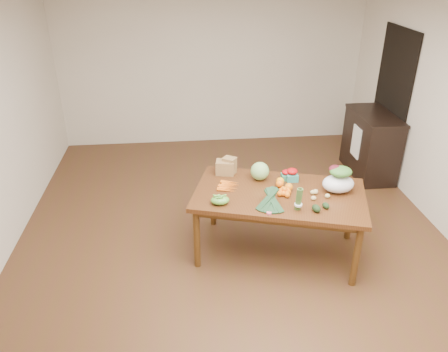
{
  "coord_description": "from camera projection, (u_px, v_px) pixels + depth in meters",
  "views": [
    {
      "loc": [
        -0.54,
        -4.19,
        3.01
      ],
      "look_at": [
        -0.1,
        0.0,
        0.83
      ],
      "focal_mm": 35.0,
      "sensor_mm": 36.0,
      "label": 1
    }
  ],
  "objects": [
    {
      "name": "snap_pea_bag",
      "position": [
        220.0,
        200.0,
        4.36
      ],
      "size": [
        0.19,
        0.14,
        0.08
      ],
      "primitive_type": "ellipsoid",
      "color": "#539B34",
      "rests_on": "dining_table"
    },
    {
      "name": "dining_table",
      "position": [
        278.0,
        223.0,
        4.74
      ],
      "size": [
        1.97,
        1.44,
        0.75
      ],
      "primitive_type": "cube",
      "rotation": [
        0.0,
        0.0,
        -0.29
      ],
      "color": "#4E2C12",
      "rests_on": "floor"
    },
    {
      "name": "room_walls",
      "position": [
        234.0,
        131.0,
        4.51
      ],
      "size": [
        5.02,
        6.02,
        2.7
      ],
      "color": "silver",
      "rests_on": "floor"
    },
    {
      "name": "potato_e",
      "position": [
        327.0,
        196.0,
        4.47
      ],
      "size": [
        0.05,
        0.05,
        0.05
      ],
      "primitive_type": "ellipsoid",
      "color": "#D9C87D",
      "rests_on": "dining_table"
    },
    {
      "name": "strawberry_basket_a",
      "position": [
        286.0,
        176.0,
        4.82
      ],
      "size": [
        0.12,
        0.12,
        0.09
      ],
      "primitive_type": null,
      "rotation": [
        0.0,
        0.0,
        -0.29
      ],
      "color": "red",
      "rests_on": "dining_table"
    },
    {
      "name": "avocado_a",
      "position": [
        316.0,
        208.0,
        4.23
      ],
      "size": [
        0.1,
        0.12,
        0.07
      ],
      "primitive_type": "ellipsoid",
      "rotation": [
        0.0,
        0.0,
        0.3
      ],
      "color": "black",
      "rests_on": "dining_table"
    },
    {
      "name": "cabbage",
      "position": [
        260.0,
        171.0,
        4.79
      ],
      "size": [
        0.2,
        0.2,
        0.2
      ],
      "primitive_type": "sphere",
      "color": "#86B568",
      "rests_on": "dining_table"
    },
    {
      "name": "orange_b",
      "position": [
        280.0,
        181.0,
        4.71
      ],
      "size": [
        0.09,
        0.09,
        0.09
      ],
      "primitive_type": "sphere",
      "color": "orange",
      "rests_on": "dining_table"
    },
    {
      "name": "doorway_dark",
      "position": [
        391.0,
        103.0,
        6.29
      ],
      "size": [
        0.02,
        1.0,
        2.1
      ],
      "primitive_type": "cube",
      "color": "black",
      "rests_on": "floor"
    },
    {
      "name": "mandarin_cluster",
      "position": [
        284.0,
        191.0,
        4.52
      ],
      "size": [
        0.22,
        0.22,
        0.09
      ],
      "primitive_type": null,
      "rotation": [
        0.0,
        0.0,
        -0.29
      ],
      "color": "orange",
      "rests_on": "dining_table"
    },
    {
      "name": "strawberry_basket_b",
      "position": [
        292.0,
        176.0,
        4.8
      ],
      "size": [
        0.15,
        0.15,
        0.11
      ],
      "primitive_type": null,
      "rotation": [
        0.0,
        0.0,
        -0.29
      ],
      "color": "red",
      "rests_on": "dining_table"
    },
    {
      "name": "paper_bag",
      "position": [
        225.0,
        166.0,
        4.92
      ],
      "size": [
        0.33,
        0.29,
        0.19
      ],
      "primitive_type": null,
      "rotation": [
        0.0,
        0.0,
        -0.29
      ],
      "color": "brown",
      "rests_on": "dining_table"
    },
    {
      "name": "potato_d",
      "position": [
        316.0,
        191.0,
        4.56
      ],
      "size": [
        0.05,
        0.05,
        0.04
      ],
      "primitive_type": "ellipsoid",
      "color": "tan",
      "rests_on": "dining_table"
    },
    {
      "name": "floor",
      "position": [
        233.0,
        238.0,
        5.14
      ],
      "size": [
        6.0,
        6.0,
        0.0
      ],
      "primitive_type": "plane",
      "color": "#4F2E1B",
      "rests_on": "ground"
    },
    {
      "name": "potato_c",
      "position": [
        315.0,
        192.0,
        4.54
      ],
      "size": [
        0.06,
        0.05,
        0.05
      ],
      "primitive_type": "ellipsoid",
      "color": "#DACF7E",
      "rests_on": "dining_table"
    },
    {
      "name": "orange_a",
      "position": [
        280.0,
        184.0,
        4.66
      ],
      "size": [
        0.08,
        0.08,
        0.08
      ],
      "primitive_type": "sphere",
      "color": "orange",
      "rests_on": "dining_table"
    },
    {
      "name": "kale_bunch",
      "position": [
        270.0,
        202.0,
        4.26
      ],
      "size": [
        0.42,
        0.47,
        0.16
      ],
      "primitive_type": null,
      "rotation": [
        0.0,
        0.0,
        -0.29
      ],
      "color": "black",
      "rests_on": "dining_table"
    },
    {
      "name": "cabinet",
      "position": [
        371.0,
        144.0,
        6.42
      ],
      "size": [
        0.52,
        1.02,
        0.94
      ],
      "primitive_type": "cube",
      "color": "black",
      "rests_on": "floor"
    },
    {
      "name": "avocado_b",
      "position": [
        326.0,
        206.0,
        4.29
      ],
      "size": [
        0.08,
        0.1,
        0.06
      ],
      "primitive_type": "ellipsoid",
      "rotation": [
        0.0,
        0.0,
        0.3
      ],
      "color": "black",
      "rests_on": "dining_table"
    },
    {
      "name": "potato_b",
      "position": [
        314.0,
        198.0,
        4.43
      ],
      "size": [
        0.05,
        0.05,
        0.05
      ],
      "primitive_type": "ellipsoid",
      "color": "#DDCF7F",
      "rests_on": "dining_table"
    },
    {
      "name": "asparagus_bundle",
      "position": [
        299.0,
        199.0,
        4.21
      ],
      "size": [
        0.11,
        0.13,
        0.26
      ],
      "primitive_type": null,
      "rotation": [
        0.15,
        0.0,
        -0.29
      ],
      "color": "#5C813B",
      "rests_on": "dining_table"
    },
    {
      "name": "carrots",
      "position": [
        228.0,
        186.0,
        4.67
      ],
      "size": [
        0.28,
        0.3,
        0.03
      ],
      "primitive_type": null,
      "rotation": [
        0.0,
        0.0,
        -0.29
      ],
      "color": "orange",
      "rests_on": "dining_table"
    },
    {
      "name": "salad_bag",
      "position": [
        339.0,
        181.0,
        4.54
      ],
      "size": [
        0.39,
        0.34,
        0.26
      ],
      "primitive_type": null,
      "rotation": [
        0.0,
        0.0,
        -0.29
      ],
      "color": "white",
      "rests_on": "dining_table"
    },
    {
      "name": "potato_a",
      "position": [
        313.0,
        192.0,
        4.53
      ],
      "size": [
        0.06,
        0.05,
        0.05
      ],
      "primitive_type": "ellipsoid",
      "color": "tan",
      "rests_on": "dining_table"
    },
    {
      "name": "orange_c",
      "position": [
        289.0,
        187.0,
        4.6
      ],
      "size": [
        0.08,
        0.08,
        0.08
      ],
      "primitive_type": "sphere",
      "color": "orange",
      "rests_on": "dining_table"
    },
    {
      "name": "dish_towel",
      "position": [
        356.0,
        142.0,
        6.3
      ],
      "size": [
        0.02,
        0.28,
        0.45
      ],
      "primitive_type": "cube",
      "color": "white",
      "rests_on": "cabinet"
    }
  ]
}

